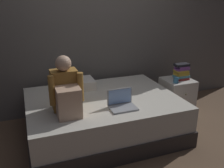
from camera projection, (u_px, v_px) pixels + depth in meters
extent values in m
plane|color=brown|center=(124.00, 141.00, 3.24)|extent=(8.00, 8.00, 0.00)
cube|color=#605B56|center=(96.00, 27.00, 3.84)|extent=(5.60, 0.10, 2.70)
cube|color=#332D2B|center=(103.00, 126.00, 3.40)|extent=(2.00, 1.50, 0.21)
cube|color=beige|center=(103.00, 108.00, 3.31)|extent=(1.96, 1.46, 0.32)
cube|color=beige|center=(177.00, 97.00, 3.91)|extent=(0.44, 0.44, 0.58)
sphere|color=gray|center=(186.00, 94.00, 3.67)|extent=(0.04, 0.04, 0.04)
cube|color=olive|center=(65.00, 90.00, 2.86)|extent=(0.30, 0.20, 0.48)
sphere|color=tan|center=(63.00, 63.00, 2.72)|extent=(0.18, 0.18, 0.18)
cube|color=tan|center=(69.00, 102.00, 2.69)|extent=(0.26, 0.24, 0.34)
cylinder|color=olive|center=(52.00, 91.00, 2.66)|extent=(0.07, 0.07, 0.34)
cylinder|color=olive|center=(81.00, 87.00, 2.77)|extent=(0.07, 0.07, 0.34)
cube|color=#9EA0A5|center=(123.00, 108.00, 2.92)|extent=(0.32, 0.22, 0.02)
cube|color=#9EA0A5|center=(120.00, 96.00, 2.98)|extent=(0.32, 0.01, 0.20)
cube|color=#8CB2EA|center=(120.00, 96.00, 2.98)|extent=(0.29, 0.00, 0.18)
cube|color=silver|center=(75.00, 85.00, 3.54)|extent=(0.56, 0.36, 0.13)
cube|color=#9E2D28|center=(181.00, 78.00, 3.81)|extent=(0.20, 0.14, 0.03)
cube|color=teal|center=(181.00, 76.00, 3.81)|extent=(0.22, 0.15, 0.04)
cube|color=gold|center=(181.00, 74.00, 3.79)|extent=(0.20, 0.14, 0.03)
cube|color=gold|center=(181.00, 72.00, 3.79)|extent=(0.20, 0.13, 0.02)
cube|color=gold|center=(181.00, 71.00, 3.77)|extent=(0.21, 0.12, 0.03)
cube|color=#703D84|center=(182.00, 69.00, 3.76)|extent=(0.22, 0.13, 0.03)
cube|color=#703D84|center=(182.00, 67.00, 3.76)|extent=(0.17, 0.15, 0.03)
cube|color=black|center=(182.00, 65.00, 3.73)|extent=(0.22, 0.12, 0.04)
cylinder|color=teal|center=(176.00, 80.00, 3.65)|extent=(0.08, 0.08, 0.09)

